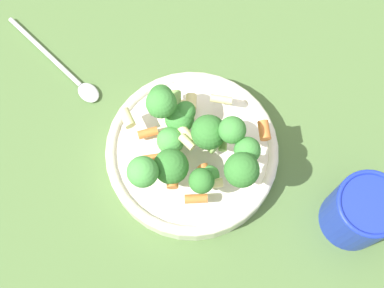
% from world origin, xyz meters
% --- Properties ---
extents(ground_plane, '(3.00, 3.00, 0.00)m').
position_xyz_m(ground_plane, '(0.00, 0.00, 0.00)').
color(ground_plane, '#4C6B38').
extents(bowl, '(0.23, 0.23, 0.04)m').
position_xyz_m(bowl, '(0.00, 0.00, 0.02)').
color(bowl, silver).
rests_on(bowl, ground_plane).
extents(pasta_salad, '(0.20, 0.18, 0.10)m').
position_xyz_m(pasta_salad, '(-0.01, 0.01, 0.09)').
color(pasta_salad, '#8CB766').
rests_on(pasta_salad, bowl).
extents(cup, '(0.08, 0.08, 0.10)m').
position_xyz_m(cup, '(-0.22, -0.08, 0.05)').
color(cup, '#192DAD').
rests_on(cup, ground_plane).
extents(spoon, '(0.20, 0.03, 0.01)m').
position_xyz_m(spoon, '(0.22, 0.03, 0.01)').
color(spoon, silver).
rests_on(spoon, ground_plane).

